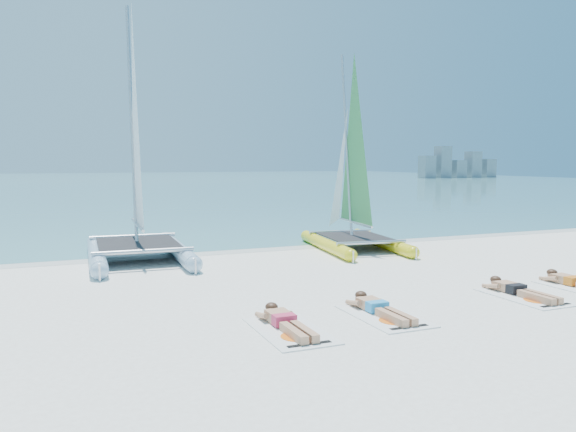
% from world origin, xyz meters
% --- Properties ---
extents(ground, '(140.00, 140.00, 0.00)m').
position_xyz_m(ground, '(0.00, 0.00, 0.00)').
color(ground, white).
rests_on(ground, ground).
extents(sea, '(140.00, 115.00, 0.01)m').
position_xyz_m(sea, '(0.00, 63.00, 0.01)').
color(sea, '#68ADA8').
rests_on(sea, ground).
extents(wet_sand_strip, '(140.00, 1.40, 0.01)m').
position_xyz_m(wet_sand_strip, '(0.00, 5.50, 0.00)').
color(wet_sand_strip, silver).
rests_on(wet_sand_strip, ground).
extents(distant_skyline, '(14.00, 2.00, 5.00)m').
position_xyz_m(distant_skyline, '(53.71, 62.00, 1.94)').
color(distant_skyline, gray).
rests_on(distant_skyline, ground).
extents(catamaran_blue, '(2.79, 5.51, 7.39)m').
position_xyz_m(catamaran_blue, '(-3.57, 5.01, 2.21)').
color(catamaran_blue, '#ACCAE3').
rests_on(catamaran_blue, ground).
extents(catamaran_yellow, '(2.78, 5.05, 6.29)m').
position_xyz_m(catamaran_yellow, '(2.88, 4.69, 1.98)').
color(catamaran_yellow, '#FFF01A').
rests_on(catamaran_yellow, ground).
extents(towel_a, '(1.00, 1.85, 0.02)m').
position_xyz_m(towel_a, '(-2.24, -2.71, 0.01)').
color(towel_a, white).
rests_on(towel_a, ground).
extents(sunbather_a, '(0.37, 1.73, 0.26)m').
position_xyz_m(sunbather_a, '(-2.24, -2.52, 0.12)').
color(sunbather_a, tan).
rests_on(sunbather_a, towel_a).
extents(towel_b, '(1.00, 1.85, 0.02)m').
position_xyz_m(towel_b, '(-0.38, -2.56, 0.01)').
color(towel_b, white).
rests_on(towel_b, ground).
extents(sunbather_b, '(0.37, 1.73, 0.26)m').
position_xyz_m(sunbather_b, '(-0.38, -2.37, 0.12)').
color(sunbather_b, tan).
rests_on(sunbather_b, towel_b).
extents(towel_c, '(1.00, 1.85, 0.02)m').
position_xyz_m(towel_c, '(2.96, -2.44, 0.01)').
color(towel_c, white).
rests_on(towel_c, ground).
extents(sunbather_c, '(0.37, 1.73, 0.26)m').
position_xyz_m(sunbather_c, '(2.96, -2.25, 0.12)').
color(sunbather_c, tan).
rests_on(sunbather_c, towel_c).
extents(sunbather_d, '(0.37, 1.73, 0.26)m').
position_xyz_m(sunbather_d, '(4.68, -2.14, 0.12)').
color(sunbather_d, tan).
rests_on(sunbather_d, towel_d).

